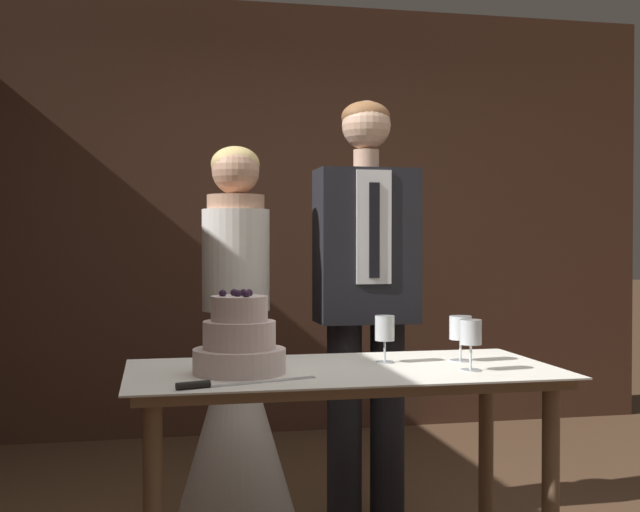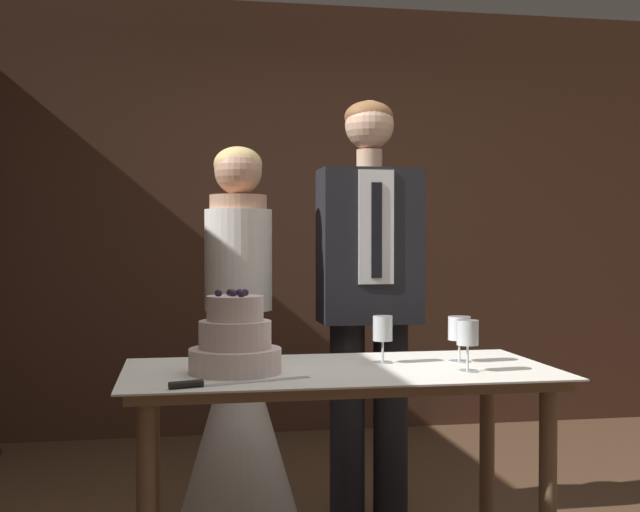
% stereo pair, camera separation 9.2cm
% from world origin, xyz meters
% --- Properties ---
extents(wall_back, '(4.96, 0.12, 2.74)m').
position_xyz_m(wall_back, '(0.00, 2.50, 1.37)').
color(wall_back, '#472B1E').
rests_on(wall_back, ground_plane).
extents(cake_table, '(1.42, 0.69, 0.80)m').
position_xyz_m(cake_table, '(-0.20, -0.05, 0.70)').
color(cake_table, '#8E6B4C').
rests_on(cake_table, ground_plane).
extents(tiered_cake, '(0.30, 0.30, 0.27)m').
position_xyz_m(tiered_cake, '(-0.55, -0.08, 0.90)').
color(tiered_cake, beige).
rests_on(tiered_cake, cake_table).
extents(cake_knife, '(0.43, 0.15, 0.02)m').
position_xyz_m(cake_knife, '(-0.62, -0.30, 0.81)').
color(cake_knife, silver).
rests_on(cake_knife, cake_table).
extents(wine_glass_near, '(0.07, 0.07, 0.16)m').
position_xyz_m(wine_glass_near, '(-0.03, 0.04, 0.91)').
color(wine_glass_near, silver).
rests_on(wine_glass_near, cake_table).
extents(wine_glass_middle, '(0.08, 0.08, 0.16)m').
position_xyz_m(wine_glass_middle, '(0.24, 0.02, 0.92)').
color(wine_glass_middle, silver).
rests_on(wine_glass_middle, cake_table).
extents(wine_glass_far, '(0.07, 0.07, 0.17)m').
position_xyz_m(wine_glass_far, '(0.19, -0.18, 0.92)').
color(wine_glass_far, silver).
rests_on(wine_glass_far, cake_table).
extents(bride, '(0.54, 0.54, 1.62)m').
position_xyz_m(bride, '(-0.48, 0.70, 0.59)').
color(bride, white).
rests_on(bride, ground_plane).
extents(groom, '(0.43, 0.25, 1.82)m').
position_xyz_m(groom, '(0.08, 0.70, 1.03)').
color(groom, black).
rests_on(groom, ground_plane).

